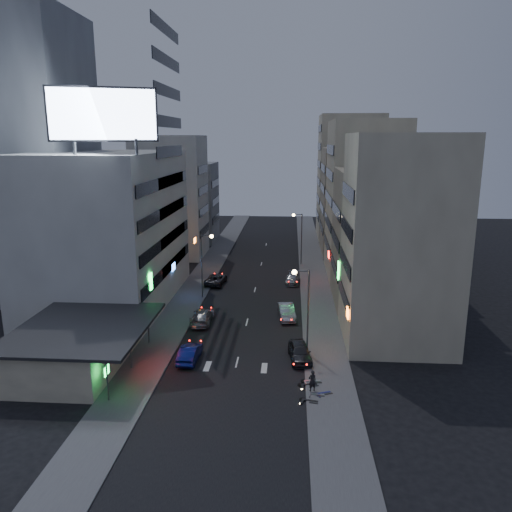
# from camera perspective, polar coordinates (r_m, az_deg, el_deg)

# --- Properties ---
(ground) EXTENTS (180.00, 180.00, 0.00)m
(ground) POSITION_cam_1_polar(r_m,az_deg,el_deg) (42.09, -2.79, -14.36)
(ground) COLOR black
(ground) RESTS_ON ground
(sidewalk_left) EXTENTS (4.00, 120.00, 0.12)m
(sidewalk_left) POSITION_cam_1_polar(r_m,az_deg,el_deg) (70.91, -6.35, -2.72)
(sidewalk_left) COLOR #4C4C4F
(sidewalk_left) RESTS_ON ground
(sidewalk_right) EXTENTS (4.00, 120.00, 0.12)m
(sidewalk_right) POSITION_cam_1_polar(r_m,az_deg,el_deg) (69.85, 6.69, -2.97)
(sidewalk_right) COLOR #4C4C4F
(sidewalk_right) RESTS_ON ground
(food_court) EXTENTS (11.00, 13.00, 3.88)m
(food_court) POSITION_cam_1_polar(r_m,az_deg,el_deg) (46.61, -19.99, -9.66)
(food_court) COLOR beige
(food_court) RESTS_ON ground
(white_building) EXTENTS (14.00, 24.00, 18.00)m
(white_building) POSITION_cam_1_polar(r_m,az_deg,el_deg) (61.87, -16.47, 2.96)
(white_building) COLOR silver
(white_building) RESTS_ON ground
(grey_tower) EXTENTS (10.00, 14.00, 34.00)m
(grey_tower) POSITION_cam_1_polar(r_m,az_deg,el_deg) (67.42, -23.33, 10.09)
(grey_tower) COLOR gray
(grey_tower) RESTS_ON ground
(shophouse_near) EXTENTS (10.00, 11.00, 20.00)m
(shophouse_near) POSITION_cam_1_polar(r_m,az_deg,el_deg) (49.54, 16.09, 1.69)
(shophouse_near) COLOR beige
(shophouse_near) RESTS_ON ground
(shophouse_mid) EXTENTS (11.00, 12.00, 16.00)m
(shophouse_mid) POSITION_cam_1_polar(r_m,az_deg,el_deg) (61.09, 14.26, 2.01)
(shophouse_mid) COLOR tan
(shophouse_mid) RESTS_ON ground
(shophouse_far) EXTENTS (10.00, 14.00, 22.00)m
(shophouse_far) POSITION_cam_1_polar(r_m,az_deg,el_deg) (73.24, 12.27, 6.31)
(shophouse_far) COLOR beige
(shophouse_far) RESTS_ON ground
(far_left_a) EXTENTS (11.00, 10.00, 20.00)m
(far_left_a) POSITION_cam_1_polar(r_m,az_deg,el_deg) (84.97, -9.72, 6.67)
(far_left_a) COLOR silver
(far_left_a) RESTS_ON ground
(far_left_b) EXTENTS (12.00, 10.00, 15.00)m
(far_left_b) POSITION_cam_1_polar(r_m,az_deg,el_deg) (97.96, -8.16, 6.11)
(far_left_b) COLOR gray
(far_left_b) RESTS_ON ground
(far_right_a) EXTENTS (11.00, 12.00, 18.00)m
(far_right_a) POSITION_cam_1_polar(r_m,az_deg,el_deg) (88.31, 11.19, 6.20)
(far_right_a) COLOR tan
(far_right_a) RESTS_ON ground
(far_right_b) EXTENTS (12.00, 12.00, 24.00)m
(far_right_b) POSITION_cam_1_polar(r_m,az_deg,el_deg) (101.92, 10.60, 8.84)
(far_right_b) COLOR beige
(far_right_b) RESTS_ON ground
(billboard) EXTENTS (9.52, 3.75, 6.20)m
(billboard) POSITION_cam_1_polar(r_m,az_deg,el_deg) (50.22, -17.08, 15.18)
(billboard) COLOR #595B60
(billboard) RESTS_ON white_building
(street_lamp_right_near) EXTENTS (1.60, 0.44, 8.02)m
(street_lamp_right_near) POSITION_cam_1_polar(r_m,az_deg,el_deg) (45.29, 5.50, -4.98)
(street_lamp_right_near) COLOR #595B60
(street_lamp_right_near) RESTS_ON sidewalk_right
(street_lamp_left) EXTENTS (1.60, 0.44, 8.02)m
(street_lamp_left) POSITION_cam_1_polar(r_m,az_deg,el_deg) (61.58, -5.88, -0.07)
(street_lamp_left) COLOR #595B60
(street_lamp_left) RESTS_ON sidewalk_left
(street_lamp_right_far) EXTENTS (1.60, 0.44, 8.02)m
(street_lamp_right_far) POSITION_cam_1_polar(r_m,az_deg,el_deg) (78.30, 4.95, 2.83)
(street_lamp_right_far) COLOR #595B60
(street_lamp_right_far) RESTS_ON sidewalk_right
(parked_car_right_near) EXTENTS (2.41, 4.78, 1.56)m
(parked_car_right_near) POSITION_cam_1_polar(r_m,az_deg,el_deg) (45.93, 5.02, -10.84)
(parked_car_right_near) COLOR #2B2C31
(parked_car_right_near) RESTS_ON ground
(parked_car_right_mid) EXTENTS (2.26, 4.88, 1.55)m
(parked_car_right_mid) POSITION_cam_1_polar(r_m,az_deg,el_deg) (55.78, 3.50, -6.37)
(parked_car_right_mid) COLOR #A9A9B1
(parked_car_right_mid) RESTS_ON ground
(parked_car_left) EXTENTS (2.75, 5.32, 1.44)m
(parked_car_left) POSITION_cam_1_polar(r_m,az_deg,el_deg) (68.60, -4.63, -2.66)
(parked_car_left) COLOR #28282D
(parked_car_left) RESTS_ON ground
(parked_car_right_far) EXTENTS (2.13, 4.63, 1.31)m
(parked_car_right_far) POSITION_cam_1_polar(r_m,az_deg,el_deg) (69.15, 4.21, -2.57)
(parked_car_right_far) COLOR #909398
(parked_car_right_far) RESTS_ON ground
(road_car_blue) EXTENTS (1.67, 4.42, 1.44)m
(road_car_blue) POSITION_cam_1_polar(r_m,az_deg,el_deg) (46.02, -7.57, -10.94)
(road_car_blue) COLOR navy
(road_car_blue) RESTS_ON ground
(road_car_silver) EXTENTS (2.17, 5.23, 1.51)m
(road_car_silver) POSITION_cam_1_polar(r_m,az_deg,el_deg) (54.65, -6.16, -6.87)
(road_car_silver) COLOR #9A9DA1
(road_car_silver) RESTS_ON ground
(person) EXTENTS (0.74, 0.62, 1.74)m
(person) POSITION_cam_1_polar(r_m,az_deg,el_deg) (40.56, 6.45, -13.99)
(person) COLOR black
(person) RESTS_ON sidewalk_right
(scooter_black_a) EXTENTS (1.03, 1.95, 1.14)m
(scooter_black_a) POSITION_cam_1_polar(r_m,az_deg,el_deg) (39.37, 7.20, -15.40)
(scooter_black_a) COLOR black
(scooter_black_a) RESTS_ON sidewalk_right
(scooter_silver_a) EXTENTS (0.60, 1.71, 1.04)m
(scooter_silver_a) POSITION_cam_1_polar(r_m,az_deg,el_deg) (40.42, 7.82, -14.69)
(scooter_silver_a) COLOR #9B9EA3
(scooter_silver_a) RESTS_ON sidewalk_right
(scooter_blue) EXTENTS (1.26, 1.92, 1.11)m
(scooter_blue) POSITION_cam_1_polar(r_m,az_deg,el_deg) (40.88, 8.47, -14.31)
(scooter_blue) COLOR navy
(scooter_blue) RESTS_ON sidewalk_right
(scooter_black_b) EXTENTS (1.03, 2.08, 1.21)m
(scooter_black_b) POSITION_cam_1_polar(r_m,az_deg,el_deg) (41.87, 7.01, -13.48)
(scooter_black_b) COLOR black
(scooter_black_b) RESTS_ON sidewalk_right
(scooter_silver_b) EXTENTS (0.86, 2.08, 1.24)m
(scooter_silver_b) POSITION_cam_1_polar(r_m,az_deg,el_deg) (42.37, 7.41, -13.14)
(scooter_silver_b) COLOR #9FA2A6
(scooter_silver_b) RESTS_ON sidewalk_right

